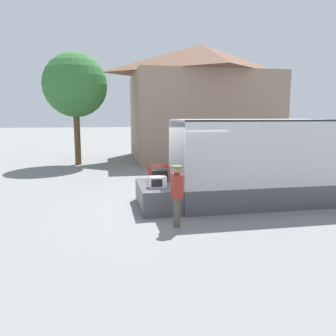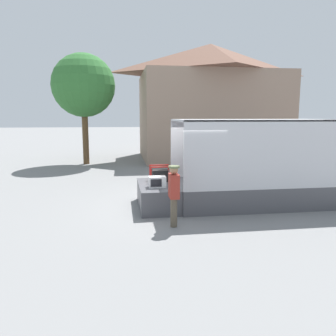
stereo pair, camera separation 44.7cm
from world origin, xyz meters
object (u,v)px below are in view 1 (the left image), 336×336
(portable_generator, at_px, (160,175))
(street_tree, at_px, (75,85))
(box_truck, at_px, (300,174))
(microwave, at_px, (158,182))
(worker_person, at_px, (177,190))

(portable_generator, height_order, street_tree, street_tree)
(box_truck, bearing_deg, microwave, -175.09)
(microwave, xyz_separation_m, worker_person, (0.27, -1.52, 0.08))
(box_truck, xyz_separation_m, worker_person, (-4.76, -1.95, 0.09))
(worker_person, distance_m, street_tree, 13.18)
(worker_person, bearing_deg, portable_generator, 91.28)
(microwave, distance_m, worker_person, 1.54)
(worker_person, bearing_deg, street_tree, 105.81)
(box_truck, xyz_separation_m, portable_generator, (-4.81, 0.49, 0.04))
(street_tree, bearing_deg, box_truck, -51.27)
(portable_generator, xyz_separation_m, worker_person, (0.05, -2.44, 0.05))
(microwave, bearing_deg, worker_person, -80.02)
(worker_person, xyz_separation_m, street_tree, (-3.45, 12.18, 3.67))
(box_truck, height_order, portable_generator, box_truck)
(worker_person, bearing_deg, box_truck, 22.26)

